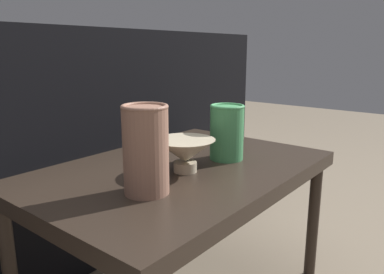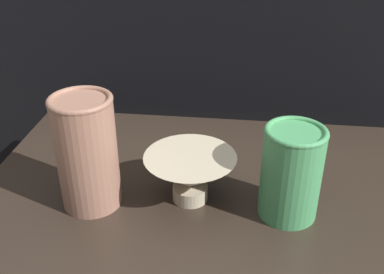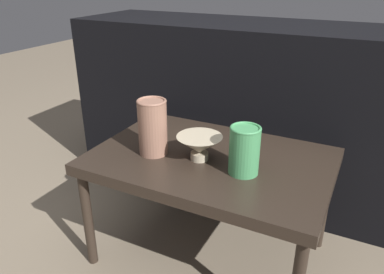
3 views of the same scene
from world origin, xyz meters
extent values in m
cube|color=#2D231C|center=(0.00, 0.00, 0.41)|extent=(0.83, 0.56, 0.04)
cylinder|color=#2D231C|center=(-0.38, 0.24, 0.20)|extent=(0.04, 0.04, 0.39)
cylinder|color=#2D231C|center=(0.38, 0.24, 0.20)|extent=(0.04, 0.04, 0.39)
cube|color=black|center=(0.00, 0.59, 0.41)|extent=(1.81, 0.50, 0.81)
cylinder|color=#C1B293|center=(-0.03, -0.04, 0.44)|extent=(0.06, 0.06, 0.03)
cone|color=#C1B293|center=(-0.03, -0.04, 0.49)|extent=(0.16, 0.16, 0.06)
cylinder|color=#996B56|center=(-0.19, -0.07, 0.53)|extent=(0.10, 0.10, 0.19)
torus|color=#996B56|center=(-0.19, -0.07, 0.62)|extent=(0.10, 0.10, 0.01)
cylinder|color=#47995B|center=(0.14, -0.06, 0.51)|extent=(0.10, 0.10, 0.15)
torus|color=#47995B|center=(0.14, -0.06, 0.58)|extent=(0.10, 0.10, 0.01)
camera|label=1|loc=(-0.74, -0.64, 0.74)|focal=35.00mm
camera|label=2|loc=(0.05, -0.67, 0.91)|focal=42.00mm
camera|label=3|loc=(0.47, -1.07, 1.03)|focal=35.00mm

